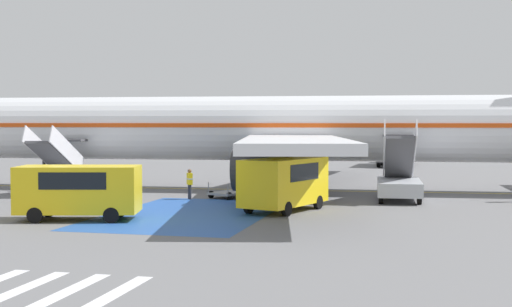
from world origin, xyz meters
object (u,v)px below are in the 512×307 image
object	(u,v)px
baggage_cart	(233,193)
traffic_cone_1	(67,198)
fuel_tanker	(396,145)
ground_crew_0	(190,182)
service_van_0	(284,180)
airliner	(262,129)
service_van_1	(79,188)
boarding_stairs_forward	(55,177)
boarding_stairs_aft	(399,181)

from	to	relation	value
baggage_cart	traffic_cone_1	bearing A→B (deg)	-120.39
fuel_tanker	ground_crew_0	size ratio (longest dim) A/B	6.67
fuel_tanker	service_van_0	size ratio (longest dim) A/B	2.02
airliner	fuel_tanker	xyz separation A→B (m)	(6.82, 26.50, -1.76)
service_van_1	baggage_cart	distance (m)	10.78
boarding_stairs_forward	traffic_cone_1	distance (m)	5.25
boarding_stairs_forward	ground_crew_0	world-z (taller)	boarding_stairs_forward
fuel_tanker	service_van_1	world-z (taller)	fuel_tanker
fuel_tanker	ground_crew_0	xyz separation A→B (m)	(-9.36, -32.47, -0.97)
ground_crew_0	boarding_stairs_aft	bearing A→B (deg)	-112.97
fuel_tanker	ground_crew_0	distance (m)	33.80
airliner	service_van_0	bearing A→B (deg)	-165.29
boarding_stairs_forward	service_van_1	world-z (taller)	boarding_stairs_forward
fuel_tanker	traffic_cone_1	bearing A→B (deg)	-109.04
airliner	ground_crew_0	bearing A→B (deg)	153.09
airliner	traffic_cone_1	size ratio (longest dim) A/B	87.47
airliner	service_van_1	size ratio (longest dim) A/B	9.10
ground_crew_0	airliner	bearing A→B (deg)	-56.81
boarding_stairs_aft	traffic_cone_1	xyz separation A→B (m)	(-15.92, -5.50, -0.74)
fuel_tanker	baggage_cart	bearing A→B (deg)	-100.36
service_van_1	traffic_cone_1	world-z (taller)	service_van_1
fuel_tanker	service_van_1	distance (m)	42.57
traffic_cone_1	boarding_stairs_aft	bearing A→B (deg)	19.05
boarding_stairs_forward	baggage_cart	size ratio (longest dim) A/B	1.79
airliner	fuel_tanker	distance (m)	27.42
baggage_cart	ground_crew_0	size ratio (longest dim) A/B	1.88
boarding_stairs_aft	baggage_cart	bearing A→B (deg)	-179.70
boarding_stairs_forward	ground_crew_0	bearing A→B (deg)	-9.20
boarding_stairs_forward	ground_crew_0	distance (m)	8.26
airliner	service_van_0	size ratio (longest dim) A/B	9.14
airliner	service_van_1	xyz separation A→B (m)	(-4.48, -14.54, -2.31)
fuel_tanker	service_van_1	size ratio (longest dim) A/B	2.01
service_van_0	boarding_stairs_aft	bearing A→B (deg)	67.80
ground_crew_0	traffic_cone_1	distance (m)	6.28
boarding_stairs_aft	service_van_0	bearing A→B (deg)	-134.28
airliner	fuel_tanker	world-z (taller)	airliner
boarding_stairs_aft	service_van_1	bearing A→B (deg)	-143.85
boarding_stairs_forward	fuel_tanker	world-z (taller)	boarding_stairs_forward
boarding_stairs_forward	baggage_cart	distance (m)	10.24
airliner	baggage_cart	bearing A→B (deg)	169.04
ground_crew_0	traffic_cone_1	size ratio (longest dim) A/B	2.90
airliner	fuel_tanker	bearing A→B (deg)	-18.26
boarding_stairs_aft	fuel_tanker	world-z (taller)	boarding_stairs_aft
traffic_cone_1	baggage_cart	bearing A→B (deg)	34.16
airliner	baggage_cart	distance (m)	5.71
boarding_stairs_aft	ground_crew_0	distance (m)	10.92
baggage_cart	fuel_tanker	bearing A→B (deg)	102.08
airliner	boarding_stairs_aft	size ratio (longest dim) A/B	8.99
fuel_tanker	service_van_0	bearing A→B (deg)	-92.60
airliner	boarding_stairs_aft	distance (m)	9.45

